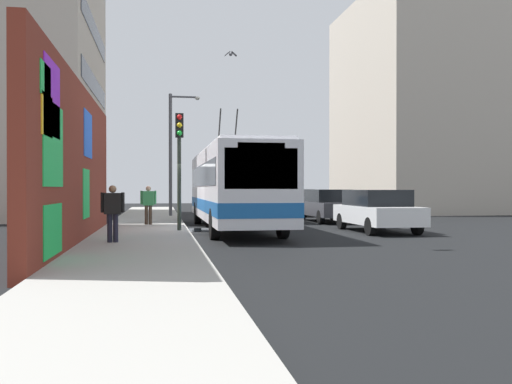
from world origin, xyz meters
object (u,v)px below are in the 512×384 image
at_px(traffic_light, 179,151).
at_px(street_lamp, 174,146).
at_px(pedestrian_midblock, 148,202).
at_px(city_bus, 233,185).
at_px(pedestrian_near_wall, 113,209).
at_px(parked_car_white, 377,210).
at_px(parked_car_silver, 295,202).
at_px(parked_car_dark_gray, 327,205).
at_px(parked_car_red, 274,200).

relative_size(traffic_light, street_lamp, 0.62).
xyz_separation_m(pedestrian_midblock, street_lamp, (7.32, -1.23, 2.88)).
xyz_separation_m(city_bus, pedestrian_near_wall, (-5.82, 4.11, -0.70)).
relative_size(parked_car_white, parked_car_silver, 0.96).
bearing_deg(city_bus, traffic_light, 131.01).
bearing_deg(city_bus, parked_car_dark_gray, -50.02).
distance_m(parked_car_silver, pedestrian_near_wall, 19.09).
xyz_separation_m(parked_car_silver, parked_car_red, (6.03, 0.00, -0.00)).
bearing_deg(parked_car_silver, city_bus, 154.37).
height_order(city_bus, pedestrian_near_wall, city_bus).
xyz_separation_m(city_bus, parked_car_dark_gray, (4.36, -5.20, -0.93)).
bearing_deg(parked_car_dark_gray, street_lamp, 57.84).
height_order(parked_car_white, pedestrian_near_wall, pedestrian_near_wall).
distance_m(parked_car_dark_gray, traffic_light, 9.86).
bearing_deg(parked_car_dark_gray, parked_car_white, 180.00).
relative_size(parked_car_white, pedestrian_near_wall, 2.94).
xyz_separation_m(pedestrian_midblock, traffic_light, (-3.48, -1.14, 1.86)).
distance_m(parked_car_red, street_lamp, 11.21).
height_order(city_bus, parked_car_white, city_bus).
xyz_separation_m(parked_car_dark_gray, parked_car_silver, (6.48, 0.00, 0.00)).
bearing_deg(city_bus, parked_car_silver, -25.63).
distance_m(parked_car_red, traffic_light, 20.24).
bearing_deg(pedestrian_midblock, pedestrian_near_wall, 173.73).
bearing_deg(traffic_light, parked_car_dark_gray, -49.72).
xyz_separation_m(city_bus, pedestrian_midblock, (1.61, 3.29, -0.69)).
distance_m(pedestrian_near_wall, pedestrian_midblock, 7.48).
distance_m(city_bus, traffic_light, 3.08).
height_order(city_bus, street_lamp, street_lamp).
height_order(parked_car_white, street_lamp, street_lamp).
relative_size(parked_car_dark_gray, pedestrian_midblock, 3.09).
distance_m(parked_car_white, street_lamp, 13.37).
xyz_separation_m(parked_car_dark_gray, pedestrian_midblock, (-2.75, 8.49, 0.24)).
distance_m(parked_car_silver, parked_car_red, 6.03).
relative_size(parked_car_silver, street_lamp, 0.73).
distance_m(parked_car_dark_gray, parked_car_silver, 6.48).
distance_m(parked_car_white, traffic_light, 7.64).
bearing_deg(pedestrian_near_wall, pedestrian_midblock, -6.27).
bearing_deg(parked_car_white, parked_car_silver, -0.00).
relative_size(city_bus, street_lamp, 1.86).
distance_m(pedestrian_midblock, street_lamp, 7.96).
height_order(city_bus, parked_car_red, city_bus).
height_order(parked_car_white, traffic_light, traffic_light).
bearing_deg(pedestrian_near_wall, parked_car_silver, -29.19).
xyz_separation_m(parked_car_dark_gray, pedestrian_near_wall, (-10.18, 9.31, 0.23)).
xyz_separation_m(parked_car_silver, street_lamp, (-1.91, 7.26, 3.12)).
height_order(pedestrian_near_wall, street_lamp, street_lamp).
height_order(parked_car_red, traffic_light, traffic_light).
bearing_deg(pedestrian_midblock, parked_car_dark_gray, -72.06).
distance_m(parked_car_dark_gray, street_lamp, 9.13).
height_order(parked_car_dark_gray, parked_car_silver, same).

